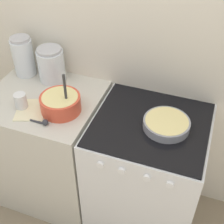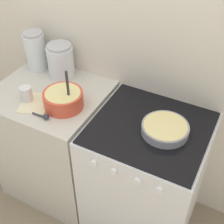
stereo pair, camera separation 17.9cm
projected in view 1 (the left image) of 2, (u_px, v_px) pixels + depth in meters
wall_back at (113, 44)px, 1.96m from camera, size 4.43×0.05×2.40m
countertop_cabinet at (51, 148)px, 2.28m from camera, size 0.72×0.64×0.93m
stove at (146, 174)px, 2.10m from camera, size 0.68×0.65×0.93m
mixing_bowl at (60, 103)px, 1.85m from camera, size 0.24×0.24×0.27m
baking_pan at (166, 124)px, 1.75m from camera, size 0.26×0.26×0.05m
storage_jar_left at (24, 59)px, 2.12m from camera, size 0.15×0.15×0.27m
storage_jar_middle at (51, 67)px, 2.08m from camera, size 0.18×0.18×0.23m
tin_can at (21, 101)px, 1.87m from camera, size 0.07×0.07×0.10m
recipe_page at (31, 110)px, 1.88m from camera, size 0.23×0.25×0.01m
measuring_spoon at (43, 122)px, 1.78m from camera, size 0.12×0.04×0.04m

